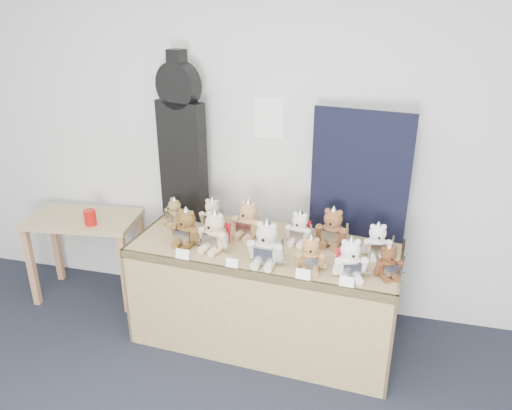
% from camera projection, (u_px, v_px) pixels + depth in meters
% --- Properties ---
extents(room_shell, '(6.00, 6.00, 6.00)m').
position_uv_depth(room_shell, '(269.00, 118.00, 3.58)').
color(room_shell, white).
rests_on(room_shell, floor).
extents(display_table, '(1.86, 0.87, 0.75)m').
position_uv_depth(display_table, '(262.00, 270.00, 3.39)').
color(display_table, olive).
rests_on(display_table, floor).
extents(side_table, '(0.90, 0.57, 0.71)m').
position_uv_depth(side_table, '(85.00, 231.00, 3.98)').
color(side_table, '#998952').
rests_on(side_table, floor).
extents(guitar_case, '(0.39, 0.22, 1.23)m').
position_uv_depth(guitar_case, '(182.00, 139.00, 3.62)').
color(guitar_case, black).
rests_on(guitar_case, display_table).
extents(navy_board, '(0.66, 0.13, 0.89)m').
position_uv_depth(navy_board, '(359.00, 175.00, 3.36)').
color(navy_board, black).
rests_on(navy_board, display_table).
extents(red_cup, '(0.09, 0.09, 0.12)m').
position_uv_depth(red_cup, '(90.00, 218.00, 3.77)').
color(red_cup, '#B10F0B').
rests_on(red_cup, side_table).
extents(teddy_front_far_left, '(0.24, 0.20, 0.29)m').
position_uv_depth(teddy_front_far_left, '(186.00, 229.00, 3.36)').
color(teddy_front_far_left, brown).
rests_on(teddy_front_far_left, display_table).
extents(teddy_front_left, '(0.25, 0.23, 0.30)m').
position_uv_depth(teddy_front_left, '(215.00, 233.00, 3.29)').
color(teddy_front_left, beige).
rests_on(teddy_front_left, display_table).
extents(teddy_front_centre, '(0.26, 0.22, 0.32)m').
position_uv_depth(teddy_front_centre, '(266.00, 245.00, 3.12)').
color(teddy_front_centre, beige).
rests_on(teddy_front_centre, display_table).
extents(teddy_front_right, '(0.21, 0.18, 0.25)m').
position_uv_depth(teddy_front_right, '(310.00, 255.00, 3.05)').
color(teddy_front_right, '#A3743D').
rests_on(teddy_front_right, display_table).
extents(teddy_front_far_right, '(0.24, 0.22, 0.28)m').
position_uv_depth(teddy_front_far_right, '(350.00, 260.00, 2.97)').
color(teddy_front_far_right, white).
rests_on(teddy_front_far_right, display_table).
extents(teddy_front_end, '(0.19, 0.18, 0.23)m').
position_uv_depth(teddy_front_end, '(388.00, 263.00, 2.98)').
color(teddy_front_end, brown).
rests_on(teddy_front_end, display_table).
extents(teddy_back_left, '(0.20, 0.16, 0.25)m').
position_uv_depth(teddy_back_left, '(212.00, 215.00, 3.61)').
color(teddy_back_left, beige).
rests_on(teddy_back_left, display_table).
extents(teddy_back_centre_left, '(0.25, 0.23, 0.30)m').
position_uv_depth(teddy_back_centre_left, '(248.00, 220.00, 3.47)').
color(teddy_back_centre_left, tan).
rests_on(teddy_back_centre_left, display_table).
extents(teddy_back_centre_right, '(0.21, 0.19, 0.25)m').
position_uv_depth(teddy_back_centre_right, '(299.00, 229.00, 3.39)').
color(teddy_back_centre_right, white).
rests_on(teddy_back_centre_right, display_table).
extents(teddy_back_right, '(0.24, 0.21, 0.30)m').
position_uv_depth(teddy_back_right, '(332.00, 229.00, 3.35)').
color(teddy_back_right, brown).
rests_on(teddy_back_right, display_table).
extents(teddy_back_end, '(0.21, 0.18, 0.25)m').
position_uv_depth(teddy_back_end, '(377.00, 242.00, 3.22)').
color(teddy_back_end, white).
rests_on(teddy_back_end, display_table).
extents(teddy_back_far_left, '(0.18, 0.18, 0.23)m').
position_uv_depth(teddy_back_far_left, '(174.00, 212.00, 3.68)').
color(teddy_back_far_left, olive).
rests_on(teddy_back_far_left, display_table).
extents(entry_card_a, '(0.09, 0.03, 0.07)m').
position_uv_depth(entry_card_a, '(182.00, 254.00, 3.20)').
color(entry_card_a, white).
rests_on(entry_card_a, display_table).
extents(entry_card_b, '(0.08, 0.02, 0.06)m').
position_uv_depth(entry_card_b, '(232.00, 263.00, 3.10)').
color(entry_card_b, white).
rests_on(entry_card_b, display_table).
extents(entry_card_c, '(0.09, 0.03, 0.06)m').
position_uv_depth(entry_card_c, '(303.00, 274.00, 2.97)').
color(entry_card_c, white).
rests_on(entry_card_c, display_table).
extents(entry_card_d, '(0.09, 0.02, 0.06)m').
position_uv_depth(entry_card_d, '(347.00, 282.00, 2.89)').
color(entry_card_d, white).
rests_on(entry_card_d, display_table).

